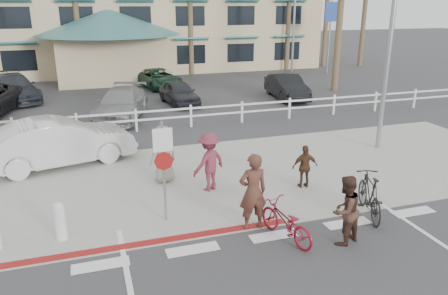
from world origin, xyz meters
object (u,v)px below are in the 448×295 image
object	(u,v)px
bike_red	(286,222)
car_red_compact	(10,144)
car_white_sedan	(60,142)
sign_post	(164,167)
bike_black	(370,195)

from	to	relation	value
bike_red	car_red_compact	xyz separation A→B (m)	(-6.75, 7.62, 0.22)
car_white_sedan	car_red_compact	distance (m)	1.81
sign_post	bike_black	bearing A→B (deg)	-15.15
bike_red	car_red_compact	distance (m)	10.18
bike_black	car_white_sedan	bearing A→B (deg)	-20.54
car_red_compact	sign_post	bearing A→B (deg)	-123.08
bike_red	car_white_sedan	bearing A→B (deg)	-69.10
bike_red	car_white_sedan	world-z (taller)	car_white_sedan
bike_red	bike_black	xyz separation A→B (m)	(2.58, 0.45, 0.13)
bike_red	car_white_sedan	xyz separation A→B (m)	(-5.10, 6.88, 0.35)
car_white_sedan	car_red_compact	size ratio (longest dim) A/B	1.23
sign_post	bike_red	bearing A→B (deg)	-36.26
car_red_compact	bike_black	bearing A→B (deg)	-107.03
bike_red	bike_black	size ratio (longest dim) A/B	0.90
bike_black	car_white_sedan	size ratio (longest dim) A/B	0.40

